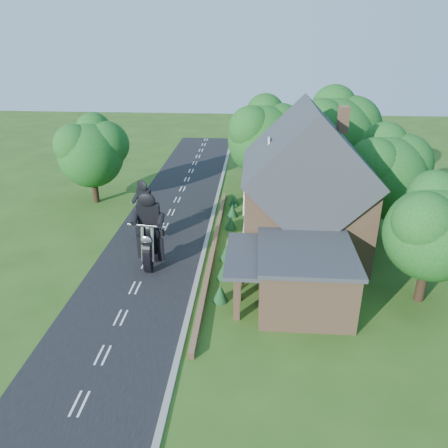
# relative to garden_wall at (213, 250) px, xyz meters

# --- Properties ---
(ground) EXTENTS (120.00, 120.00, 0.00)m
(ground) POSITION_rel_garden_wall_xyz_m (-4.30, -5.00, -0.20)
(ground) COLOR #294D15
(ground) RESTS_ON ground
(road) EXTENTS (7.00, 80.00, 0.02)m
(road) POSITION_rel_garden_wall_xyz_m (-4.30, -5.00, -0.19)
(road) COLOR black
(road) RESTS_ON ground
(kerb) EXTENTS (0.30, 80.00, 0.12)m
(kerb) POSITION_rel_garden_wall_xyz_m (-0.65, -5.00, -0.14)
(kerb) COLOR gray
(kerb) RESTS_ON ground
(garden_wall) EXTENTS (0.30, 22.00, 0.40)m
(garden_wall) POSITION_rel_garden_wall_xyz_m (0.00, 0.00, 0.00)
(garden_wall) COLOR #8D6748
(garden_wall) RESTS_ON ground
(house) EXTENTS (9.54, 8.64, 10.24)m
(house) POSITION_rel_garden_wall_xyz_m (6.19, 1.00, 4.14)
(house) COLOR #8D6748
(house) RESTS_ON ground
(annex) EXTENTS (7.05, 5.94, 3.44)m
(annex) POSITION_rel_garden_wall_xyz_m (5.57, -5.80, 1.57)
(annex) COLOR #8D6748
(annex) RESTS_ON ground
(tree_annex_side) EXTENTS (5.64, 5.20, 7.48)m
(tree_annex_side) POSITION_rel_garden_wall_xyz_m (12.83, -4.90, 4.49)
(tree_annex_side) COLOR black
(tree_annex_side) RESTS_ON ground
(tree_house_right) EXTENTS (6.51, 6.00, 8.40)m
(tree_house_right) POSITION_rel_garden_wall_xyz_m (12.35, 3.62, 4.99)
(tree_house_right) COLOR black
(tree_house_right) RESTS_ON ground
(tree_behind_house) EXTENTS (7.81, 7.20, 10.08)m
(tree_behind_house) POSITION_rel_garden_wall_xyz_m (9.88, 11.14, 6.03)
(tree_behind_house) COLOR black
(tree_behind_house) RESTS_ON ground
(tree_behind_left) EXTENTS (6.94, 6.40, 9.16)m
(tree_behind_left) POSITION_rel_garden_wall_xyz_m (3.86, 12.13, 5.53)
(tree_behind_left) COLOR black
(tree_behind_left) RESTS_ON ground
(tree_far_road) EXTENTS (6.08, 5.60, 7.84)m
(tree_far_road) POSITION_rel_garden_wall_xyz_m (-11.16, 9.11, 4.64)
(tree_far_road) COLOR black
(tree_far_road) RESTS_ON ground
(shrub_a) EXTENTS (0.90, 0.90, 1.10)m
(shrub_a) POSITION_rel_garden_wall_xyz_m (1.00, -6.00, 0.35)
(shrub_a) COLOR #113618
(shrub_a) RESTS_ON ground
(shrub_b) EXTENTS (0.90, 0.90, 1.10)m
(shrub_b) POSITION_rel_garden_wall_xyz_m (1.00, -3.50, 0.35)
(shrub_b) COLOR #113618
(shrub_b) RESTS_ON ground
(shrub_c) EXTENTS (0.90, 0.90, 1.10)m
(shrub_c) POSITION_rel_garden_wall_xyz_m (1.00, -1.00, 0.35)
(shrub_c) COLOR #113618
(shrub_c) RESTS_ON ground
(shrub_d) EXTENTS (0.90, 0.90, 1.10)m
(shrub_d) POSITION_rel_garden_wall_xyz_m (1.00, 4.00, 0.35)
(shrub_d) COLOR #113618
(shrub_d) RESTS_ON ground
(shrub_e) EXTENTS (0.90, 0.90, 1.10)m
(shrub_e) POSITION_rel_garden_wall_xyz_m (1.00, 6.50, 0.35)
(shrub_e) COLOR #113618
(shrub_e) RESTS_ON ground
(shrub_f) EXTENTS (0.90, 0.90, 1.10)m
(shrub_f) POSITION_rel_garden_wall_xyz_m (1.00, 9.00, 0.35)
(shrub_f) COLOR #113618
(shrub_f) RESTS_ON ground
(motorcycle_lead) EXTENTS (0.63, 1.73, 1.58)m
(motorcycle_lead) POSITION_rel_garden_wall_xyz_m (-3.78, -2.39, 0.59)
(motorcycle_lead) COLOR black
(motorcycle_lead) RESTS_ON ground
(motorcycle_follow) EXTENTS (1.14, 1.46, 1.40)m
(motorcycle_follow) POSITION_rel_garden_wall_xyz_m (-5.07, 1.70, 0.50)
(motorcycle_follow) COLOR black
(motorcycle_follow) RESTS_ON ground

